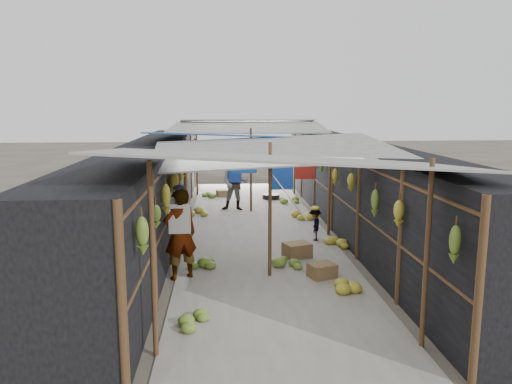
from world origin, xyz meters
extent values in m
plane|color=#6B6356|center=(0.00, 0.00, 0.00)|extent=(80.00, 80.00, 0.00)
cube|color=#9E998E|center=(0.00, 6.50, 0.01)|extent=(3.60, 16.00, 0.02)
cube|color=black|center=(-2.70, 6.50, 1.15)|extent=(1.40, 15.00, 2.30)
cube|color=black|center=(2.70, 6.50, 1.15)|extent=(1.40, 15.00, 2.30)
cube|color=#8B6246|center=(0.71, 4.16, 0.16)|extent=(0.66, 0.60, 0.33)
cube|color=#8B6246|center=(0.99, 2.82, 0.14)|extent=(0.58, 0.53, 0.29)
cube|color=#8B6246|center=(-0.89, 11.63, 0.13)|extent=(0.46, 0.41, 0.25)
cylinder|color=black|center=(0.83, 11.04, 0.09)|extent=(0.61, 0.61, 0.18)
imported|color=white|center=(-1.70, 3.00, 0.88)|extent=(0.75, 0.64, 1.75)
imported|color=#2159A8|center=(-0.49, 9.21, 0.88)|extent=(0.95, 0.80, 1.76)
imported|color=#46423C|center=(1.35, 5.47, 0.41)|extent=(0.39, 0.57, 0.81)
cylinder|color=brown|center=(-1.80, 0.00, 1.30)|extent=(0.07, 0.07, 2.60)
cylinder|color=brown|center=(1.80, 0.00, 1.30)|extent=(0.07, 0.07, 2.60)
cylinder|color=brown|center=(0.00, 3.00, 1.30)|extent=(0.07, 0.07, 2.60)
cylinder|color=brown|center=(-1.80, 6.00, 1.30)|extent=(0.07, 0.07, 2.60)
cylinder|color=brown|center=(1.80, 6.00, 1.30)|extent=(0.07, 0.07, 2.60)
cylinder|color=brown|center=(0.00, 9.00, 1.30)|extent=(0.07, 0.07, 2.60)
cylinder|color=brown|center=(-1.80, 12.00, 1.30)|extent=(0.07, 0.07, 2.60)
cylinder|color=brown|center=(1.80, 12.00, 1.30)|extent=(0.07, 0.07, 2.60)
cube|color=#999994|center=(0.00, 1.00, 2.50)|extent=(5.21, 3.19, 0.52)
cube|color=#999994|center=(0.20, 4.20, 2.35)|extent=(5.23, 3.73, 0.50)
cube|color=navy|center=(-0.10, 7.50, 2.45)|extent=(5.40, 3.60, 0.41)
cube|color=#999994|center=(0.00, 10.80, 2.55)|extent=(5.37, 3.66, 0.27)
cube|color=#999994|center=(0.10, 13.20, 2.65)|extent=(5.00, 1.99, 0.24)
cylinder|color=brown|center=(-2.00, 6.50, 2.05)|extent=(0.06, 15.00, 0.06)
cylinder|color=brown|center=(2.00, 6.50, 2.05)|extent=(0.06, 15.00, 0.06)
cylinder|color=gray|center=(0.00, 6.50, 2.05)|extent=(0.02, 15.00, 0.02)
cube|color=maroon|center=(1.17, 6.05, 1.75)|extent=(0.50, 0.03, 0.60)
cube|color=silver|center=(0.46, 9.96, 1.77)|extent=(0.60, 0.03, 0.55)
cube|color=#1A4FAB|center=(-0.29, 7.26, 1.75)|extent=(0.70, 0.03, 0.60)
cube|color=blue|center=(0.42, 4.81, 1.72)|extent=(0.55, 0.03, 0.65)
ellipsoid|color=olive|center=(-1.88, -0.26, 1.71)|extent=(0.17, 0.14, 0.50)
ellipsoid|color=olive|center=(-1.88, 1.01, 1.66)|extent=(0.16, 0.14, 0.36)
ellipsoid|color=#A29829|center=(-1.88, 2.43, 1.65)|extent=(0.16, 0.14, 0.57)
ellipsoid|color=#A29829|center=(-1.88, 3.96, 1.70)|extent=(0.19, 0.16, 0.42)
ellipsoid|color=#A29829|center=(-1.88, 5.81, 1.73)|extent=(0.19, 0.16, 0.56)
ellipsoid|color=olive|center=(-1.88, 7.60, 1.73)|extent=(0.19, 0.16, 0.55)
ellipsoid|color=olive|center=(-1.88, 8.64, 1.72)|extent=(0.20, 0.17, 0.45)
ellipsoid|color=olive|center=(-1.88, 10.45, 1.70)|extent=(0.14, 0.12, 0.43)
ellipsoid|color=olive|center=(-1.88, 11.87, 1.55)|extent=(0.16, 0.14, 0.44)
ellipsoid|color=olive|center=(-1.88, 13.39, 1.82)|extent=(0.17, 0.15, 0.39)
ellipsoid|color=olive|center=(1.88, -0.59, 1.62)|extent=(0.14, 0.12, 0.49)
ellipsoid|color=#A29829|center=(1.88, 1.32, 1.58)|extent=(0.17, 0.14, 0.45)
ellipsoid|color=olive|center=(1.88, 2.54, 1.51)|extent=(0.15, 0.13, 0.53)
ellipsoid|color=#A29829|center=(1.88, 4.22, 1.63)|extent=(0.18, 0.15, 0.41)
ellipsoid|color=#A29829|center=(1.88, 5.75, 1.53)|extent=(0.14, 0.12, 0.45)
ellipsoid|color=olive|center=(1.88, 7.43, 1.65)|extent=(0.16, 0.14, 0.50)
ellipsoid|color=olive|center=(1.88, 8.89, 1.73)|extent=(0.19, 0.17, 0.44)
ellipsoid|color=olive|center=(1.88, 10.34, 1.79)|extent=(0.16, 0.14, 0.40)
ellipsoid|color=#A29829|center=(1.88, 11.54, 1.61)|extent=(0.19, 0.16, 0.48)
ellipsoid|color=#A29829|center=(1.88, 13.12, 1.72)|extent=(0.18, 0.15, 0.47)
ellipsoid|color=olive|center=(1.30, 10.36, 0.18)|extent=(0.71, 0.60, 0.35)
ellipsoid|color=olive|center=(-1.44, 0.80, 0.16)|extent=(0.65, 0.56, 0.33)
ellipsoid|color=#A29829|center=(1.39, 7.82, 0.14)|extent=(0.56, 0.48, 0.28)
ellipsoid|color=#A29829|center=(1.70, 4.92, 0.11)|extent=(0.46, 0.39, 0.23)
ellipsoid|color=olive|center=(-1.29, 11.52, 0.17)|extent=(0.66, 0.56, 0.33)
ellipsoid|color=olive|center=(0.37, 3.65, 0.16)|extent=(0.65, 0.55, 0.32)
ellipsoid|color=#A29829|center=(1.30, 2.18, 0.12)|extent=(0.46, 0.39, 0.23)
ellipsoid|color=#A29829|center=(-1.64, 8.55, 0.16)|extent=(0.64, 0.54, 0.32)
ellipsoid|color=olive|center=(-1.41, 3.61, 0.18)|extent=(0.72, 0.61, 0.36)
camera|label=1|loc=(-0.91, -6.20, 3.27)|focal=35.00mm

